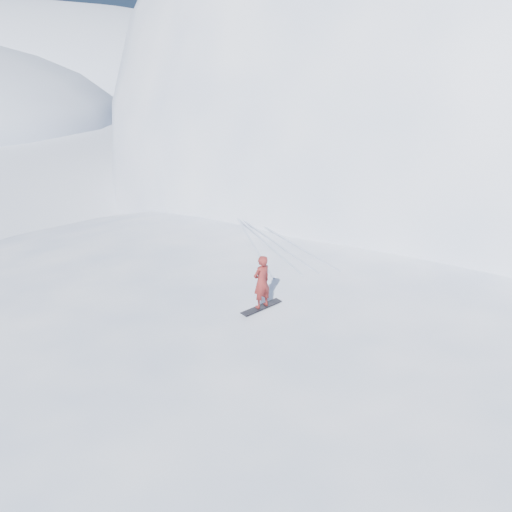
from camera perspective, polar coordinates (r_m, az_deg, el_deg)
The scene contains 9 objects.
ground at distance 14.37m, azimuth 5.62°, elevation -15.84°, with size 400.00×400.00×0.00m, color white.
near_ridge at distance 16.95m, azimuth 6.48°, elevation -9.21°, with size 36.00×28.00×4.80m, color white.
summit_peak at distance 45.41m, azimuth 25.33°, elevation 9.29°, with size 60.00×56.00×56.00m, color white.
peak_shoulder at distance 34.64m, azimuth 13.83°, elevation 7.18°, with size 28.00×24.00×18.00m, color white.
far_ridge_c at distance 126.67m, azimuth -26.82°, elevation 16.46°, with size 140.00×90.00×36.00m, color white.
wind_bumps at distance 15.93m, azimuth 1.77°, elevation -11.37°, with size 16.00×14.40×1.00m.
snowboard at distance 13.63m, azimuth 0.64°, elevation -5.84°, with size 1.31×0.24×0.02m, color black.
snowboarder at distance 13.28m, azimuth 0.65°, elevation -2.97°, with size 0.54×0.36×1.49m, color maroon.
board_tracks at distance 18.05m, azimuth 1.71°, elevation 1.61°, with size 2.66×5.99×0.04m.
Camera 1 is at (-3.02, -10.83, 8.94)m, focal length 35.00 mm.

